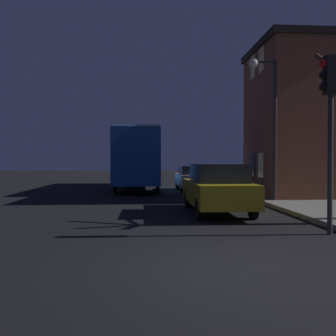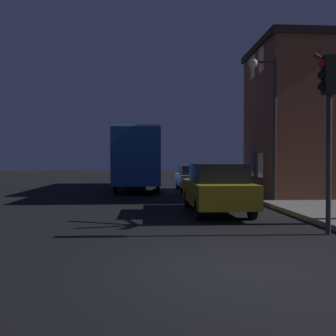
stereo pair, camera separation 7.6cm
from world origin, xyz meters
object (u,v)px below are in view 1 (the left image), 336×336
object	(u,v)px
traffic_light	(329,106)
bus	(138,155)
streetlamp	(267,105)
car_near_lane	(217,188)
car_mid_lane	(194,178)

from	to	relation	value
traffic_light	bus	bearing A→B (deg)	107.36
streetlamp	bus	size ratio (longest dim) A/B	0.53
streetlamp	car_near_lane	distance (m)	4.78
bus	traffic_light	bearing A→B (deg)	-72.64
car_near_lane	streetlamp	bearing A→B (deg)	45.02
traffic_light	car_near_lane	bearing A→B (deg)	116.35
car_near_lane	car_mid_lane	world-z (taller)	car_near_lane
car_mid_lane	streetlamp	bearing A→B (deg)	-71.83
streetlamp	car_mid_lane	size ratio (longest dim) A/B	1.34
traffic_light	bus	world-z (taller)	traffic_light
bus	car_near_lane	xyz separation A→B (m)	(2.82, -11.25, -1.26)
traffic_light	car_mid_lane	bearing A→B (deg)	96.51
streetlamp	traffic_light	world-z (taller)	streetlamp
streetlamp	traffic_light	xyz separation A→B (m)	(-0.65, -6.35, -1.00)
car_near_lane	car_mid_lane	bearing A→B (deg)	87.26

